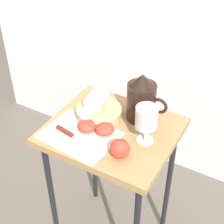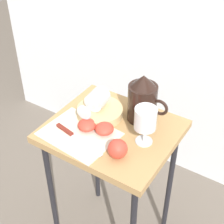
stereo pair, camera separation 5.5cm
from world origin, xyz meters
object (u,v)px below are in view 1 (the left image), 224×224
at_px(pitcher, 141,101).
at_px(apple_whole, 120,149).
at_px(table, 112,145).
at_px(apple_half_left, 87,126).
at_px(basket_tray, 99,112).
at_px(apple_half_right, 105,129).
at_px(wine_glass_tipped_near, 96,100).
at_px(knife, 73,136).
at_px(wine_glass_upright, 147,119).

bearing_deg(pitcher, apple_whole, -82.24).
xyz_separation_m(table, apple_half_left, (-0.08, -0.06, 0.11)).
relative_size(basket_tray, apple_whole, 2.61).
relative_size(apple_half_left, apple_half_right, 1.00).
xyz_separation_m(wine_glass_tipped_near, apple_whole, (0.20, -0.16, -0.04)).
height_order(table, knife, knife).
bearing_deg(wine_glass_tipped_near, table, -23.99).
height_order(wine_glass_upright, knife, wine_glass_upright).
distance_m(apple_half_right, knife, 0.12).
distance_m(wine_glass_upright, apple_half_right, 0.17).
bearing_deg(knife, apple_whole, 0.97).
bearing_deg(apple_half_right, wine_glass_upright, 16.25).
distance_m(wine_glass_upright, wine_glass_tipped_near, 0.24).
distance_m(pitcher, knife, 0.30).
bearing_deg(apple_whole, apple_half_right, 143.97).
bearing_deg(pitcher, wine_glass_upright, -56.97).
xyz_separation_m(wine_glass_tipped_near, knife, (-0.00, -0.16, -0.06)).
relative_size(basket_tray, knife, 0.78).
xyz_separation_m(apple_half_right, apple_whole, (0.11, -0.08, 0.01)).
height_order(apple_whole, knife, apple_whole).
bearing_deg(table, pitcher, 60.52).
xyz_separation_m(apple_half_right, knife, (-0.09, -0.08, -0.02)).
bearing_deg(table, wine_glass_upright, 1.22).
distance_m(table, apple_whole, 0.19).
xyz_separation_m(table, wine_glass_upright, (0.14, 0.00, 0.19)).
distance_m(apple_whole, knife, 0.20).
xyz_separation_m(pitcher, wine_glass_tipped_near, (-0.16, -0.07, -0.01)).
xyz_separation_m(apple_half_left, apple_whole, (0.17, -0.06, 0.01)).
bearing_deg(apple_half_left, apple_whole, -18.74).
xyz_separation_m(basket_tray, apple_whole, (0.18, -0.16, 0.02)).
relative_size(wine_glass_upright, apple_half_right, 2.12).
xyz_separation_m(basket_tray, wine_glass_tipped_near, (-0.01, 0.00, 0.06)).
bearing_deg(pitcher, wine_glass_tipped_near, -156.12).
distance_m(wine_glass_upright, knife, 0.29).
height_order(wine_glass_tipped_near, apple_half_left, wine_glass_tipped_near).
xyz_separation_m(basket_tray, pitcher, (0.15, 0.07, 0.06)).
bearing_deg(apple_whole, wine_glass_upright, 70.72).
bearing_deg(apple_half_left, basket_tray, 95.20).
relative_size(apple_half_left, apple_whole, 1.00).
relative_size(basket_tray, apple_half_left, 2.61).
height_order(basket_tray, apple_half_right, apple_half_right).
xyz_separation_m(pitcher, apple_half_left, (-0.14, -0.17, -0.06)).
xyz_separation_m(table, wine_glass_tipped_near, (-0.10, 0.04, 0.16)).
xyz_separation_m(table, basket_tray, (-0.09, 0.04, 0.10)).
bearing_deg(apple_whole, knife, -179.03).
bearing_deg(basket_tray, pitcher, 26.04).
height_order(basket_tray, knife, basket_tray).
xyz_separation_m(table, knife, (-0.10, -0.12, 0.09)).
xyz_separation_m(table, apple_half_right, (-0.01, -0.04, 0.11)).
height_order(pitcher, apple_whole, pitcher).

